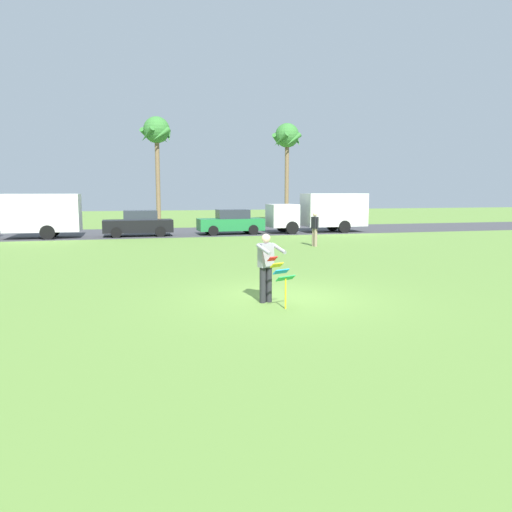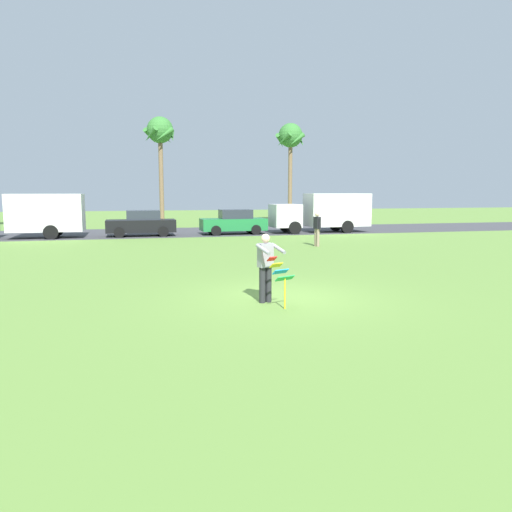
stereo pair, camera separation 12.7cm
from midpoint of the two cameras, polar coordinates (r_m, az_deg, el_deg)
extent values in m
plane|color=olive|center=(12.98, 3.55, -4.87)|extent=(120.00, 120.00, 0.00)
cube|color=#424247|center=(33.98, -7.26, 2.79)|extent=(120.00, 8.00, 0.01)
cylinder|color=#26262B|center=(12.40, 1.74, -3.31)|extent=(0.16, 0.16, 0.90)
cylinder|color=#26262B|center=(12.31, 1.03, -3.39)|extent=(0.16, 0.16, 0.90)
cube|color=gray|center=(12.24, 1.40, 0.10)|extent=(0.41, 0.31, 0.60)
sphere|color=beige|center=(12.19, 1.41, 2.06)|extent=(0.22, 0.22, 0.22)
cylinder|color=gray|center=(12.13, 2.90, 0.89)|extent=(0.26, 0.58, 0.24)
cylinder|color=gray|center=(11.89, 1.13, 0.77)|extent=(0.26, 0.58, 0.24)
cube|color=red|center=(11.93, 2.18, -0.32)|extent=(0.26, 0.22, 0.12)
cube|color=yellow|center=(11.83, 2.68, -1.06)|extent=(0.35, 0.26, 0.12)
cube|color=#1E99D8|center=(11.73, 3.18, -1.81)|extent=(0.44, 0.29, 0.12)
cube|color=green|center=(11.63, 3.70, -2.58)|extent=(0.53, 0.33, 0.12)
cylinder|color=yellow|center=(11.70, 3.68, -4.37)|extent=(0.04, 0.04, 0.74)
cube|color=silver|center=(31.70, -23.06, 4.66)|extent=(4.22, 2.03, 2.20)
cylinder|color=black|center=(30.80, -22.59, 2.56)|extent=(0.84, 0.29, 0.84)
cylinder|color=black|center=(32.61, -22.07, 2.83)|extent=(0.84, 0.29, 0.84)
cube|color=black|center=(31.33, -13.09, 3.43)|extent=(4.22, 1.76, 0.76)
cube|color=#282D38|center=(31.30, -12.85, 4.64)|extent=(2.04, 1.42, 0.60)
cylinder|color=black|center=(30.55, -15.47, 2.64)|extent=(0.64, 0.23, 0.64)
cylinder|color=black|center=(32.16, -15.43, 2.88)|extent=(0.64, 0.23, 0.64)
cylinder|color=black|center=(30.61, -10.59, 2.80)|extent=(0.64, 0.23, 0.64)
cylinder|color=black|center=(32.22, -10.79, 3.03)|extent=(0.64, 0.23, 0.64)
cube|color=#1E7238|center=(31.93, -2.53, 3.69)|extent=(4.25, 1.83, 0.76)
cube|color=#282D38|center=(31.92, -2.28, 4.87)|extent=(2.06, 1.46, 0.60)
cylinder|color=black|center=(30.89, -4.55, 2.95)|extent=(0.65, 0.24, 0.64)
cylinder|color=black|center=(32.48, -5.09, 3.16)|extent=(0.65, 0.24, 0.64)
cylinder|color=black|center=(31.49, 0.11, 3.06)|extent=(0.65, 0.24, 0.64)
cylinder|color=black|center=(33.04, -0.64, 3.27)|extent=(0.65, 0.24, 0.64)
cube|color=silver|center=(32.67, 3.52, 4.70)|extent=(1.85, 1.95, 1.50)
cube|color=silver|center=(34.02, 9.46, 5.31)|extent=(4.25, 2.11, 2.20)
cylinder|color=black|center=(31.97, 4.63, 3.28)|extent=(0.85, 0.30, 0.84)
cylinder|color=black|center=(33.70, 3.57, 3.51)|extent=(0.85, 0.30, 0.84)
cylinder|color=black|center=(33.40, 10.63, 3.36)|extent=(0.85, 0.30, 0.84)
cylinder|color=black|center=(35.06, 9.32, 3.58)|extent=(0.85, 0.30, 0.84)
cylinder|color=brown|center=(41.05, -10.85, 8.73)|extent=(0.36, 0.36, 7.45)
sphere|color=#387A33|center=(41.32, -10.99, 14.17)|extent=(2.10, 2.10, 2.10)
cone|color=#387A33|center=(41.33, -9.62, 13.57)|extent=(0.44, 1.56, 1.28)
cone|color=#387A33|center=(42.19, -10.62, 13.43)|extent=(1.62, 0.90, 1.28)
cone|color=#387A33|center=(41.80, -12.09, 13.44)|extent=(1.27, 1.52, 1.28)
cone|color=#387A33|center=(40.69, -12.04, 13.61)|extent=(1.27, 1.52, 1.28)
cone|color=#387A33|center=(40.39, -10.48, 13.70)|extent=(1.62, 0.90, 1.28)
cylinder|color=brown|center=(44.12, 4.07, 8.74)|extent=(0.36, 0.36, 7.43)
sphere|color=#387A33|center=(44.38, 4.12, 13.80)|extent=(2.10, 2.10, 2.10)
cone|color=#387A33|center=(44.62, 5.30, 13.17)|extent=(0.44, 1.56, 1.28)
cone|color=#387A33|center=(45.27, 4.12, 13.10)|extent=(1.62, 0.90, 1.28)
cone|color=#387A33|center=(44.64, 2.92, 13.19)|extent=(1.27, 1.52, 1.28)
cone|color=#387A33|center=(43.57, 3.35, 13.32)|extent=(1.27, 1.52, 1.28)
cone|color=#387A33|center=(43.56, 4.86, 13.31)|extent=(1.62, 0.90, 1.28)
cylinder|color=gray|center=(25.01, 7.35, 2.13)|extent=(0.16, 0.16, 0.90)
cylinder|color=gray|center=(25.16, 7.11, 2.16)|extent=(0.16, 0.16, 0.90)
cube|color=black|center=(25.02, 7.25, 3.85)|extent=(0.31, 0.40, 0.60)
sphere|color=beige|center=(25.00, 7.27, 4.81)|extent=(0.22, 0.22, 0.22)
cylinder|color=black|center=(24.83, 7.58, 3.74)|extent=(0.09, 0.09, 0.58)
cylinder|color=black|center=(25.22, 6.93, 3.81)|extent=(0.09, 0.09, 0.58)
camera|label=1|loc=(0.06, -89.72, 0.04)|focal=34.47mm
camera|label=2|loc=(0.06, 90.28, -0.04)|focal=34.47mm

